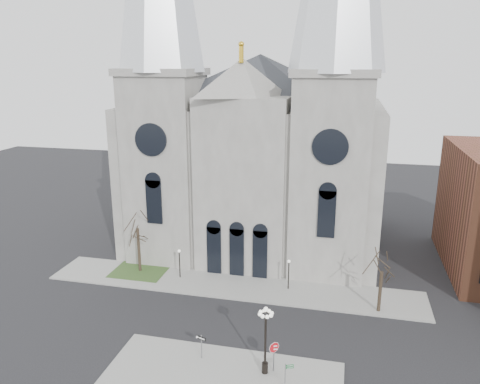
% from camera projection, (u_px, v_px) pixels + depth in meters
% --- Properties ---
extents(ground, '(160.00, 160.00, 0.00)m').
position_uv_depth(ground, '(200.00, 344.00, 39.60)').
color(ground, black).
rests_on(ground, ground).
extents(sidewalk_far, '(40.00, 6.00, 0.14)m').
position_uv_depth(sidewalk_far, '(232.00, 285.00, 49.89)').
color(sidewalk_far, gray).
rests_on(sidewalk_far, ground).
extents(grass_patch, '(6.00, 5.00, 0.18)m').
position_uv_depth(grass_patch, '(140.00, 271.00, 53.24)').
color(grass_patch, '#2F461E').
rests_on(grass_patch, ground).
extents(cathedral, '(33.00, 26.66, 54.00)m').
position_uv_depth(cathedral, '(255.00, 102.00, 56.04)').
color(cathedral, gray).
rests_on(cathedral, ground).
extents(tree_left, '(3.20, 3.20, 7.50)m').
position_uv_depth(tree_left, '(137.00, 226.00, 51.76)').
color(tree_left, black).
rests_on(tree_left, ground).
extents(tree_right, '(3.20, 3.20, 6.00)m').
position_uv_depth(tree_right, '(382.00, 269.00, 43.53)').
color(tree_right, black).
rests_on(tree_right, ground).
extents(ped_lamp_left, '(0.32, 0.32, 3.26)m').
position_uv_depth(ped_lamp_left, '(179.00, 259.00, 51.07)').
color(ped_lamp_left, black).
rests_on(ped_lamp_left, sidewalk_far).
extents(ped_lamp_right, '(0.32, 0.32, 3.26)m').
position_uv_depth(ped_lamp_right, '(289.00, 269.00, 48.43)').
color(ped_lamp_right, black).
rests_on(ped_lamp_right, sidewalk_far).
extents(stop_sign, '(0.86, 0.33, 2.52)m').
position_uv_depth(stop_sign, '(274.00, 350.00, 35.53)').
color(stop_sign, slate).
rests_on(stop_sign, sidewalk_near).
extents(globe_lamp, '(1.58, 1.58, 5.60)m').
position_uv_depth(globe_lamp, '(266.00, 332.00, 34.85)').
color(globe_lamp, black).
rests_on(globe_lamp, sidewalk_near).
extents(one_way_sign, '(0.88, 0.32, 2.09)m').
position_uv_depth(one_way_sign, '(201.00, 343.00, 37.16)').
color(one_way_sign, slate).
rests_on(one_way_sign, sidewalk_near).
extents(street_name_sign, '(0.61, 0.27, 2.00)m').
position_uv_depth(street_name_sign, '(286.00, 373.00, 33.83)').
color(street_name_sign, slate).
rests_on(street_name_sign, sidewalk_near).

